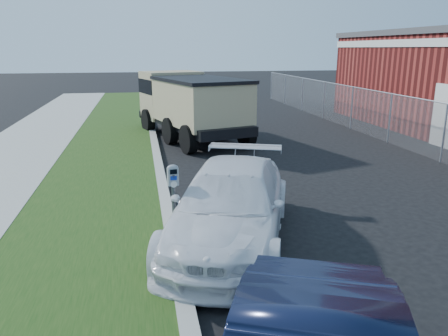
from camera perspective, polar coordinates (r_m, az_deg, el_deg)
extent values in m
plane|color=black|center=(8.83, 10.29, -7.51)|extent=(120.00, 120.00, 0.00)
cube|color=gray|center=(10.13, -7.78, -3.92)|extent=(0.25, 50.00, 0.15)
cube|color=#183C10|center=(10.19, -16.81, -4.40)|extent=(3.00, 50.00, 0.13)
plane|color=slate|center=(17.33, 20.84, 6.07)|extent=(0.00, 30.00, 30.00)
cylinder|color=#999FA7|center=(17.22, 21.13, 9.02)|extent=(0.04, 30.00, 0.04)
cylinder|color=#999FA7|center=(14.89, 26.80, 4.06)|extent=(0.06, 0.06, 1.80)
cylinder|color=#999FA7|center=(17.33, 20.84, 6.07)|extent=(0.06, 0.06, 1.80)
cylinder|color=#999FA7|center=(19.91, 16.36, 7.54)|extent=(0.06, 0.06, 1.80)
cylinder|color=#999FA7|center=(22.60, 12.91, 8.63)|extent=(0.06, 0.06, 1.80)
cylinder|color=#999FA7|center=(25.36, 10.19, 9.47)|extent=(0.06, 0.06, 1.80)
cylinder|color=#999FA7|center=(28.17, 7.99, 10.12)|extent=(0.06, 0.06, 1.80)
cylinder|color=#999FA7|center=(31.02, 6.19, 10.65)|extent=(0.06, 0.06, 1.80)
cube|color=silver|center=(18.79, 24.00, 14.71)|extent=(0.06, 14.00, 0.30)
cube|color=silver|center=(17.31, 26.74, 6.10)|extent=(0.08, 1.10, 2.20)
cylinder|color=#3F4247|center=(7.63, -6.54, -5.96)|extent=(0.07, 0.07, 1.00)
cube|color=gray|center=(7.42, -6.69, -1.12)|extent=(0.19, 0.14, 0.30)
ellipsoid|color=gray|center=(7.38, -6.73, 0.00)|extent=(0.20, 0.15, 0.11)
cube|color=black|center=(7.33, -6.62, -0.50)|extent=(0.12, 0.02, 0.08)
cube|color=#0D2A98|center=(7.36, -6.59, -1.32)|extent=(0.11, 0.02, 0.07)
cylinder|color=silver|center=(7.39, -6.57, -2.14)|extent=(0.11, 0.02, 0.11)
cube|color=#3F4247|center=(7.35, -6.60, -1.10)|extent=(0.04, 0.01, 0.05)
imported|color=white|center=(7.91, 0.87, -4.68)|extent=(3.44, 5.10, 1.37)
cube|color=black|center=(16.95, -4.12, 6.17)|extent=(3.79, 6.54, 0.34)
cube|color=tan|center=(18.90, -6.87, 9.49)|extent=(2.67, 2.31, 1.94)
cube|color=black|center=(18.86, -6.91, 10.66)|extent=(2.71, 2.34, 0.58)
cube|color=tan|center=(16.14, -3.07, 8.59)|extent=(3.37, 4.56, 1.55)
cube|color=black|center=(16.06, -3.11, 11.44)|extent=(3.50, 4.68, 0.12)
cube|color=black|center=(19.86, -7.74, 7.21)|extent=(2.27, 0.79, 0.29)
cylinder|color=black|center=(18.58, -9.90, 6.11)|extent=(0.57, 1.02, 0.97)
cylinder|color=black|center=(19.35, -3.57, 6.67)|extent=(0.57, 1.02, 0.97)
cylinder|color=black|center=(16.14, -7.06, 4.84)|extent=(0.57, 1.02, 0.97)
cylinder|color=black|center=(17.02, 0.00, 5.51)|extent=(0.57, 1.02, 0.97)
cylinder|color=black|center=(14.55, -4.66, 3.76)|extent=(0.57, 1.02, 0.97)
cylinder|color=black|center=(15.52, 2.96, 4.52)|extent=(0.57, 1.02, 0.97)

